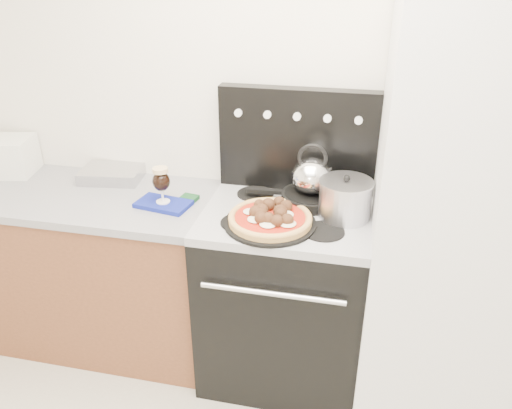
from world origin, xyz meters
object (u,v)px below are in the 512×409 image
(base_cabinet, at_px, (86,269))
(pizza_pan, at_px, (270,223))
(pizza, at_px, (270,217))
(tea_kettle, at_px, (312,173))
(skillet, at_px, (310,198))
(stove_body, at_px, (284,297))
(fridge, at_px, (450,224))
(stock_pot, at_px, (345,200))
(beer_glass, at_px, (162,185))
(oven_mitt, at_px, (163,204))
(toaster_oven, at_px, (3,156))

(base_cabinet, distance_m, pizza_pan, 1.17)
(pizza, relative_size, tea_kettle, 1.77)
(skillet, bearing_deg, stove_body, -128.61)
(fridge, relative_size, stock_pot, 8.32)
(fridge, distance_m, stock_pot, 0.45)
(stove_body, height_order, pizza_pan, pizza_pan)
(beer_glass, relative_size, pizza_pan, 0.44)
(pizza_pan, relative_size, skillet, 1.47)
(tea_kettle, height_order, stock_pot, tea_kettle)
(oven_mitt, height_order, pizza_pan, pizza_pan)
(beer_glass, bearing_deg, stove_body, 2.87)
(stove_body, distance_m, beer_glass, 0.82)
(toaster_oven, bearing_deg, skillet, -13.78)
(toaster_oven, relative_size, skillet, 1.13)
(fridge, xyz_separation_m, toaster_oven, (-2.28, 0.20, 0.05))
(beer_glass, distance_m, stock_pot, 0.84)
(toaster_oven, distance_m, beer_glass, 1.01)
(fridge, bearing_deg, skillet, 167.01)
(oven_mitt, bearing_deg, pizza_pan, -11.00)
(oven_mitt, distance_m, tea_kettle, 0.71)
(fridge, height_order, toaster_oven, fridge)
(pizza_pan, relative_size, tea_kettle, 1.97)
(toaster_oven, height_order, oven_mitt, toaster_oven)
(oven_mitt, bearing_deg, tea_kettle, 12.01)
(beer_glass, bearing_deg, oven_mitt, 0.00)
(oven_mitt, distance_m, pizza_pan, 0.55)
(toaster_oven, bearing_deg, pizza, -23.16)
(stove_body, relative_size, toaster_oven, 2.84)
(skillet, xyz_separation_m, stock_pot, (0.16, -0.11, 0.06))
(skillet, distance_m, stock_pot, 0.21)
(stove_body, bearing_deg, oven_mitt, -177.13)
(toaster_oven, distance_m, skillet, 1.67)
(pizza, bearing_deg, tea_kettle, 59.74)
(tea_kettle, distance_m, stock_pot, 0.21)
(stock_pot, bearing_deg, fridge, -3.82)
(stove_body, relative_size, pizza_pan, 2.19)
(fridge, bearing_deg, toaster_oven, 175.04)
(fridge, relative_size, oven_mitt, 7.53)
(base_cabinet, distance_m, toaster_oven, 0.75)
(skillet, bearing_deg, pizza, -120.26)
(pizza_pan, bearing_deg, oven_mitt, 169.00)
(skillet, relative_size, tea_kettle, 1.34)
(stove_body, xyz_separation_m, oven_mitt, (-0.59, -0.03, 0.47))
(stock_pot, bearing_deg, pizza, -155.81)
(fridge, distance_m, beer_glass, 1.29)
(beer_glass, distance_m, pizza, 0.55)
(beer_glass, distance_m, pizza_pan, 0.55)
(fridge, height_order, oven_mitt, fridge)
(beer_glass, relative_size, stock_pot, 0.78)
(pizza_pan, xyz_separation_m, tea_kettle, (0.15, 0.25, 0.14))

